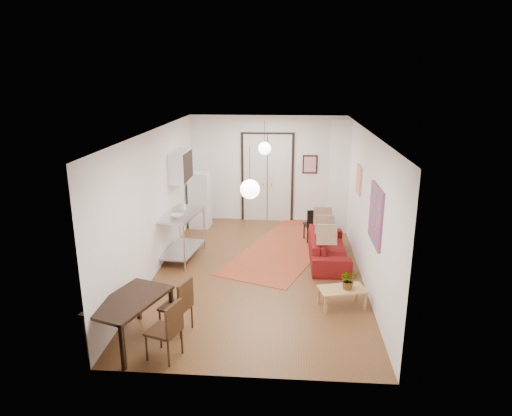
# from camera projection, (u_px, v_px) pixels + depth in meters

# --- Properties ---
(floor) EXTENTS (7.00, 7.00, 0.00)m
(floor) POSITION_uv_depth(u_px,v_px,m) (259.00, 270.00, 9.53)
(floor) COLOR brown
(floor) RESTS_ON ground
(ceiling) EXTENTS (4.20, 7.00, 0.02)m
(ceiling) POSITION_uv_depth(u_px,v_px,m) (259.00, 131.00, 8.71)
(ceiling) COLOR silver
(ceiling) RESTS_ON wall_back
(wall_back) EXTENTS (4.20, 0.02, 2.90)m
(wall_back) POSITION_uv_depth(u_px,v_px,m) (268.00, 169.00, 12.47)
(wall_back) COLOR white
(wall_back) RESTS_ON floor
(wall_front) EXTENTS (4.20, 0.02, 2.90)m
(wall_front) POSITION_uv_depth(u_px,v_px,m) (240.00, 279.00, 5.77)
(wall_front) COLOR white
(wall_front) RESTS_ON floor
(wall_left) EXTENTS (0.02, 7.00, 2.90)m
(wall_left) POSITION_uv_depth(u_px,v_px,m) (156.00, 202.00, 9.27)
(wall_left) COLOR white
(wall_left) RESTS_ON floor
(wall_right) EXTENTS (0.02, 7.00, 2.90)m
(wall_right) POSITION_uv_depth(u_px,v_px,m) (365.00, 206.00, 8.97)
(wall_right) COLOR white
(wall_right) RESTS_ON floor
(double_doors) EXTENTS (1.44, 0.06, 2.50)m
(double_doors) POSITION_uv_depth(u_px,v_px,m) (267.00, 178.00, 12.49)
(double_doors) COLOR silver
(double_doors) RESTS_ON wall_back
(stub_partition) EXTENTS (0.50, 0.10, 2.90)m
(stub_partition) POSITION_uv_depth(u_px,v_px,m) (339.00, 178.00, 11.42)
(stub_partition) COLOR white
(stub_partition) RESTS_ON floor
(wall_cabinet) EXTENTS (0.35, 1.00, 0.70)m
(wall_cabinet) POSITION_uv_depth(u_px,v_px,m) (181.00, 166.00, 10.56)
(wall_cabinet) COLOR white
(wall_cabinet) RESTS_ON wall_left
(painting_popart) EXTENTS (0.05, 1.00, 1.00)m
(painting_popart) POSITION_uv_depth(u_px,v_px,m) (376.00, 215.00, 7.72)
(painting_popart) COLOR red
(painting_popart) RESTS_ON wall_right
(painting_abstract) EXTENTS (0.05, 0.50, 0.60)m
(painting_abstract) POSITION_uv_depth(u_px,v_px,m) (359.00, 180.00, 9.64)
(painting_abstract) COLOR white
(painting_abstract) RESTS_ON wall_right
(poster_back) EXTENTS (0.40, 0.03, 0.50)m
(poster_back) POSITION_uv_depth(u_px,v_px,m) (310.00, 164.00, 12.31)
(poster_back) COLOR red
(poster_back) RESTS_ON wall_back
(print_left) EXTENTS (0.03, 0.44, 0.54)m
(print_left) POSITION_uv_depth(u_px,v_px,m) (179.00, 160.00, 11.04)
(print_left) COLOR #9F6E42
(print_left) RESTS_ON wall_left
(pendant_back) EXTENTS (0.30, 0.30, 0.80)m
(pendant_back) POSITION_uv_depth(u_px,v_px,m) (265.00, 148.00, 10.80)
(pendant_back) COLOR white
(pendant_back) RESTS_ON ceiling
(pendant_front) EXTENTS (0.30, 0.30, 0.80)m
(pendant_front) POSITION_uv_depth(u_px,v_px,m) (250.00, 189.00, 6.98)
(pendant_front) COLOR white
(pendant_front) RESTS_ON ceiling
(kilim_rug) EXTENTS (3.04, 4.61, 0.01)m
(kilim_rug) POSITION_uv_depth(u_px,v_px,m) (287.00, 246.00, 10.84)
(kilim_rug) COLOR #B14C2C
(kilim_rug) RESTS_ON floor
(sofa) EXTENTS (0.80, 2.03, 0.59)m
(sofa) POSITION_uv_depth(u_px,v_px,m) (328.00, 248.00, 9.96)
(sofa) COLOR maroon
(sofa) RESTS_ON floor
(coffee_table) EXTENTS (0.89, 0.64, 0.36)m
(coffee_table) POSITION_uv_depth(u_px,v_px,m) (342.00, 291.00, 7.95)
(coffee_table) COLOR tan
(coffee_table) RESTS_ON floor
(potted_plant) EXTENTS (0.34, 0.37, 0.35)m
(potted_plant) POSITION_uv_depth(u_px,v_px,m) (349.00, 280.00, 7.88)
(potted_plant) COLOR #3E6E31
(potted_plant) RESTS_ON coffee_table
(kitchen_counter) EXTENTS (0.87, 1.45, 1.05)m
(kitchen_counter) POSITION_uv_depth(u_px,v_px,m) (181.00, 228.00, 9.98)
(kitchen_counter) COLOR #B8BABD
(kitchen_counter) RESTS_ON floor
(bowl) EXTENTS (0.29, 0.29, 0.06)m
(bowl) POSITION_uv_depth(u_px,v_px,m) (177.00, 216.00, 9.59)
(bowl) COLOR beige
(bowl) RESTS_ON kitchen_counter
(soap_bottle) EXTENTS (0.11, 0.12, 0.22)m
(soap_bottle) POSITION_uv_depth(u_px,v_px,m) (183.00, 205.00, 10.09)
(soap_bottle) COLOR teal
(soap_bottle) RESTS_ON kitchen_counter
(fridge) EXTENTS (0.54, 0.54, 1.48)m
(fridge) POSITION_uv_depth(u_px,v_px,m) (200.00, 200.00, 12.07)
(fridge) COLOR silver
(fridge) RESTS_ON floor
(dining_table) EXTENTS (1.13, 1.47, 0.72)m
(dining_table) POSITION_uv_depth(u_px,v_px,m) (130.00, 304.00, 6.82)
(dining_table) COLOR black
(dining_table) RESTS_ON floor
(dining_chair_near) EXTENTS (0.54, 0.66, 0.89)m
(dining_chair_near) POSITION_uv_depth(u_px,v_px,m) (177.00, 299.00, 7.23)
(dining_chair_near) COLOR #3C2513
(dining_chair_near) RESTS_ON floor
(dining_chair_far) EXTENTS (0.54, 0.66, 0.89)m
(dining_chair_far) POSITION_uv_depth(u_px,v_px,m) (165.00, 322.00, 6.56)
(dining_chair_far) COLOR #3C2513
(dining_chair_far) RESTS_ON floor
(black_side_chair) EXTENTS (0.46, 0.46, 0.84)m
(black_side_chair) POSITION_uv_depth(u_px,v_px,m) (312.00, 221.00, 11.18)
(black_side_chair) COLOR black
(black_side_chair) RESTS_ON floor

